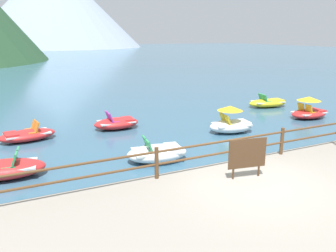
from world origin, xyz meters
name	(u,v)px	position (x,y,z in m)	size (l,w,h in m)	color
ground_plane	(54,69)	(0.00, 40.00, 0.00)	(200.00, 200.00, 0.00)	#38607A
promenade_dock	(319,228)	(0.00, -2.20, 0.20)	(28.00, 8.00, 0.40)	gray
dock_railing	(225,148)	(0.00, 1.55, 0.98)	(23.92, 0.12, 0.95)	brown
sign_board	(247,154)	(0.00, 0.46, 1.13)	(1.17, 0.25, 1.19)	beige
pedal_boat_0	(309,111)	(8.80, 6.18, 0.40)	(2.21, 1.36, 1.20)	red
pedal_boat_1	(231,123)	(3.28, 5.71, 0.44)	(2.31, 1.57, 1.27)	white
pedal_boat_2	(27,135)	(-5.44, 8.48, 0.25)	(2.50, 1.51, 0.82)	red
pedal_boat_3	(117,123)	(-1.36, 8.67, 0.28)	(2.21, 1.34, 0.86)	red
pedal_boat_4	(268,103)	(8.81, 9.44, 0.27)	(2.71, 1.59, 0.85)	yellow
pedal_boat_5	(4,169)	(-6.41, 4.55, 0.30)	(2.69, 1.65, 0.89)	red
pedal_boat_7	(157,153)	(-1.35, 3.81, 0.30)	(2.39, 1.66, 0.89)	white
distant_peak	(54,3)	(12.22, 119.87, 14.37)	(58.01, 58.01, 28.74)	#93A3B7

